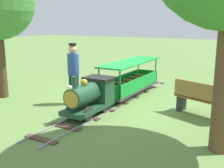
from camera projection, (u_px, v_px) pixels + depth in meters
ground_plane at (114, 103)px, 7.41m from camera, size 60.00×60.00×0.00m
track at (116, 102)px, 7.48m from camera, size 0.73×6.40×0.04m
locomotive at (90, 95)px, 6.35m from camera, size 0.69×1.45×0.99m
passenger_car at (130, 81)px, 8.15m from camera, size 0.79×2.70×0.97m
conductor_person at (73, 69)px, 7.12m from camera, size 0.30×0.30×1.62m
park_bench at (201, 99)px, 6.26m from camera, size 1.36×0.81×0.82m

